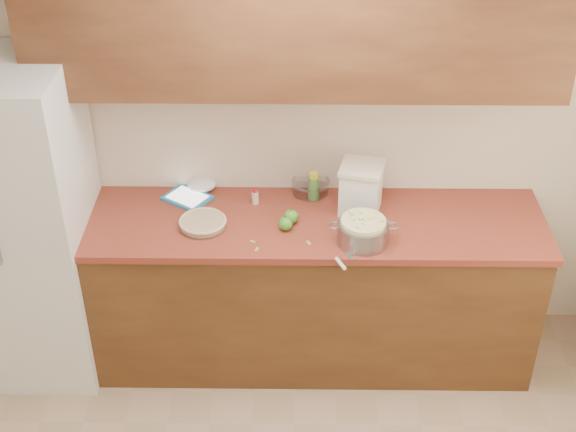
{
  "coord_description": "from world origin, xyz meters",
  "views": [
    {
      "loc": [
        0.0,
        -2.0,
        3.3
      ],
      "look_at": [
        -0.04,
        1.43,
        0.98
      ],
      "focal_mm": 50.0,
      "sensor_mm": 36.0,
      "label": 1
    }
  ],
  "objects_px": {
    "colander": "(363,231)",
    "tablet": "(187,198)",
    "flour_canister": "(361,188)",
    "pie": "(203,223)"
  },
  "relations": [
    {
      "from": "colander",
      "to": "tablet",
      "type": "relative_size",
      "value": 1.18
    },
    {
      "from": "flour_canister",
      "to": "pie",
      "type": "bearing_deg",
      "value": -168.54
    },
    {
      "from": "colander",
      "to": "tablet",
      "type": "xyz_separation_m",
      "value": [
        -0.93,
        0.38,
        -0.05
      ]
    },
    {
      "from": "flour_canister",
      "to": "tablet",
      "type": "relative_size",
      "value": 0.9
    },
    {
      "from": "pie",
      "to": "colander",
      "type": "relative_size",
      "value": 0.73
    },
    {
      "from": "flour_canister",
      "to": "tablet",
      "type": "xyz_separation_m",
      "value": [
        -0.94,
        0.09,
        -0.13
      ]
    },
    {
      "from": "colander",
      "to": "pie",
      "type": "bearing_deg",
      "value": 171.28
    },
    {
      "from": "pie",
      "to": "tablet",
      "type": "xyz_separation_m",
      "value": [
        -0.11,
        0.26,
        -0.01
      ]
    },
    {
      "from": "pie",
      "to": "colander",
      "type": "xyz_separation_m",
      "value": [
        0.82,
        -0.13,
        0.04
      ]
    },
    {
      "from": "pie",
      "to": "flour_canister",
      "type": "relative_size",
      "value": 0.95
    }
  ]
}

